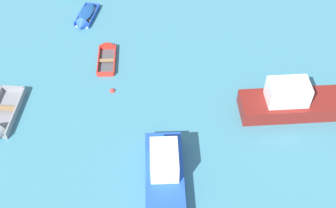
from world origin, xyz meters
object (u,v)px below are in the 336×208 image
(mooring_buoy_midfield, at_px, (112,91))
(motor_launch_blue_near_right, at_px, (165,186))
(motor_launch_maroon_near_camera, at_px, (304,102))
(rowboat_blue_back_row_left, at_px, (85,18))
(rowboat_red_near_left, at_px, (107,51))

(mooring_buoy_midfield, bearing_deg, motor_launch_blue_near_right, -73.31)
(motor_launch_maroon_near_camera, distance_m, mooring_buoy_midfield, 11.47)
(motor_launch_blue_near_right, distance_m, rowboat_blue_back_row_left, 15.45)
(rowboat_red_near_left, distance_m, mooring_buoy_midfield, 3.66)
(motor_launch_maroon_near_camera, bearing_deg, mooring_buoy_midfield, 164.14)
(rowboat_red_near_left, height_order, rowboat_blue_back_row_left, rowboat_red_near_left)
(motor_launch_blue_near_right, bearing_deg, rowboat_blue_back_row_left, 104.44)
(motor_launch_blue_near_right, distance_m, mooring_buoy_midfield, 7.92)
(motor_launch_blue_near_right, xyz_separation_m, mooring_buoy_midfield, (-2.27, 7.56, -0.67))
(motor_launch_blue_near_right, bearing_deg, motor_launch_maroon_near_camera, 26.84)
(motor_launch_blue_near_right, height_order, rowboat_red_near_left, motor_launch_blue_near_right)
(motor_launch_blue_near_right, height_order, rowboat_blue_back_row_left, motor_launch_blue_near_right)
(rowboat_red_near_left, relative_size, rowboat_blue_back_row_left, 1.03)
(rowboat_blue_back_row_left, xyz_separation_m, mooring_buoy_midfield, (1.58, -7.40, -0.26))
(motor_launch_blue_near_right, relative_size, rowboat_blue_back_row_left, 2.00)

